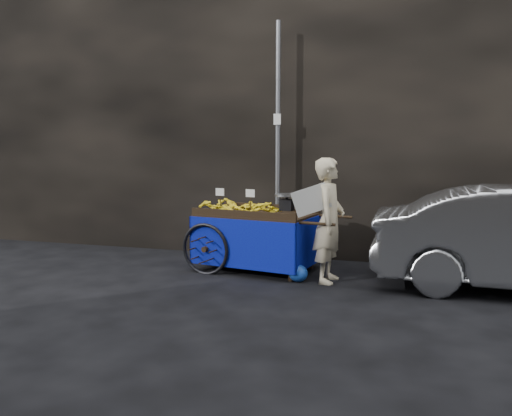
% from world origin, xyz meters
% --- Properties ---
extents(ground, '(80.00, 80.00, 0.00)m').
position_xyz_m(ground, '(0.00, 0.00, 0.00)').
color(ground, black).
rests_on(ground, ground).
extents(building_wall, '(13.50, 2.00, 5.00)m').
position_xyz_m(building_wall, '(0.39, 2.60, 2.50)').
color(building_wall, black).
rests_on(building_wall, ground).
extents(street_pole, '(0.12, 0.10, 4.00)m').
position_xyz_m(street_pole, '(0.30, 1.30, 2.01)').
color(street_pole, slate).
rests_on(street_pole, ground).
extents(banana_cart, '(2.56, 1.47, 1.31)m').
position_xyz_m(banana_cart, '(0.10, 0.57, 0.81)').
color(banana_cart, black).
rests_on(banana_cart, ground).
extents(vendor, '(0.74, 0.67, 1.78)m').
position_xyz_m(vendor, '(1.35, 0.14, 0.89)').
color(vendor, '#C5B692').
rests_on(vendor, ground).
extents(plastic_bag, '(0.28, 0.23, 0.25)m').
position_xyz_m(plastic_bag, '(0.94, 0.00, 0.13)').
color(plastic_bag, '#1847B7').
rests_on(plastic_bag, ground).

